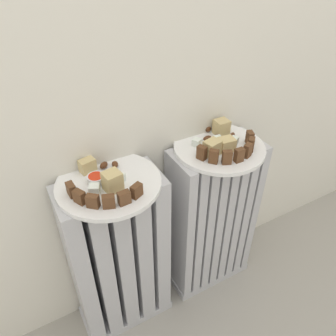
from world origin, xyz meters
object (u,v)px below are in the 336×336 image
(radiator_right, at_px, (211,220))
(jam_bowl_left, at_px, (96,179))
(plate_left, at_px, (109,183))
(fork, at_px, (105,176))
(radiator_left, at_px, (119,259))
(plate_right, at_px, (219,147))

(radiator_right, height_order, jam_bowl_left, jam_bowl_left)
(plate_left, relative_size, fork, 2.71)
(radiator_left, relative_size, jam_bowl_left, 12.92)
(radiator_right, xyz_separation_m, plate_right, (-0.00, -0.00, 0.30))
(radiator_left, distance_m, radiator_right, 0.35)
(radiator_left, relative_size, plate_right, 2.16)
(jam_bowl_left, bearing_deg, fork, 23.27)
(radiator_left, bearing_deg, plate_right, 0.00)
(radiator_right, height_order, plate_right, plate_right)
(plate_right, bearing_deg, fork, 176.40)
(radiator_left, relative_size, plate_left, 2.16)
(plate_left, height_order, plate_right, same)
(radiator_right, relative_size, plate_right, 2.16)
(plate_left, relative_size, plate_right, 1.00)
(radiator_left, bearing_deg, radiator_right, 0.00)
(radiator_right, height_order, plate_left, plate_left)
(radiator_right, xyz_separation_m, plate_left, (-0.35, -0.00, 0.30))
(radiator_left, xyz_separation_m, jam_bowl_left, (-0.03, 0.01, 0.32))
(plate_left, xyz_separation_m, plate_right, (0.35, 0.00, 0.00))
(radiator_left, distance_m, plate_left, 0.30)
(plate_right, relative_size, fork, 2.71)
(plate_left, bearing_deg, plate_right, 0.00)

